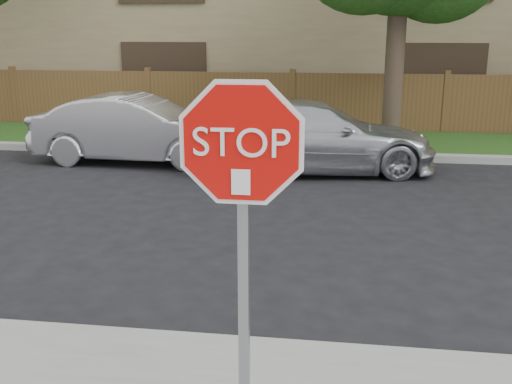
# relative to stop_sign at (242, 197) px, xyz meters

# --- Properties ---
(ground) EXTENTS (90.00, 90.00, 0.00)m
(ground) POSITION_rel_stop_sign_xyz_m (-0.74, 1.48, -1.83)
(ground) COLOR black
(ground) RESTS_ON ground
(far_curb) EXTENTS (70.00, 0.30, 0.15)m
(far_curb) POSITION_rel_stop_sign_xyz_m (-0.74, 9.63, -1.75)
(far_curb) COLOR gray
(far_curb) RESTS_ON ground
(grass_strip) EXTENTS (70.00, 3.00, 0.12)m
(grass_strip) POSITION_rel_stop_sign_xyz_m (-0.74, 11.28, -1.77)
(grass_strip) COLOR #1E4714
(grass_strip) RESTS_ON ground
(fence) EXTENTS (70.00, 0.12, 1.60)m
(fence) POSITION_rel_stop_sign_xyz_m (-0.74, 12.88, -1.03)
(fence) COLOR brown
(fence) RESTS_ON ground
(apartment_building) EXTENTS (35.20, 9.20, 7.20)m
(apartment_building) POSITION_rel_stop_sign_xyz_m (-0.74, 18.48, 1.70)
(apartment_building) COLOR #907B59
(apartment_building) RESTS_ON ground
(stop_sign) EXTENTS (1.01, 0.13, 2.55)m
(stop_sign) POSITION_rel_stop_sign_xyz_m (0.00, 0.00, 0.00)
(stop_sign) COLOR gray
(stop_sign) RESTS_ON sidewalk_near
(sedan_left) EXTENTS (4.36, 1.64, 1.42)m
(sedan_left) POSITION_rel_stop_sign_xyz_m (-3.65, 8.69, -1.12)
(sedan_left) COLOR silver
(sedan_left) RESTS_ON ground
(sedan_right) EXTENTS (5.07, 2.73, 1.40)m
(sedan_right) POSITION_rel_stop_sign_xyz_m (0.03, 8.39, -1.13)
(sedan_right) COLOR silver
(sedan_right) RESTS_ON ground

